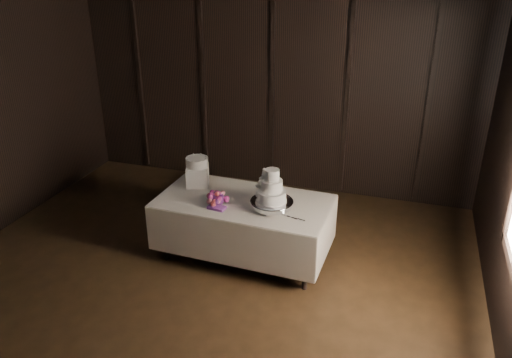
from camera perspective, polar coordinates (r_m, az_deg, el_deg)
The scene contains 8 objects.
room at distance 4.40m, azimuth -10.85°, elevation -0.98°, with size 6.08×7.08×3.08m.
display_table at distance 5.91m, azimuth -1.39°, elevation -5.41°, with size 2.03×1.11×0.76m.
cake_stand at distance 5.55m, azimuth 1.80°, elevation -2.94°, with size 0.48×0.48×0.09m, color silver.
wedding_cake at distance 5.46m, azimuth 1.50°, elevation -1.15°, with size 0.35×0.32×0.38m.
bouquet at distance 5.66m, azimuth -4.54°, elevation -2.19°, with size 0.31×0.41×0.20m, color #C54749, non-canonical shape.
box_pedestal at distance 6.11m, azimuth -6.68°, elevation 0.40°, with size 0.26×0.26×0.25m, color white.
small_cake at distance 6.04m, azimuth -6.76°, elevation 1.95°, with size 0.27×0.27×0.11m, color white.
cake_knife at distance 5.41m, azimuth 3.47°, elevation -4.22°, with size 0.37×0.02×0.01m, color silver.
Camera 1 is at (1.99, -3.46, 3.36)m, focal length 35.00 mm.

